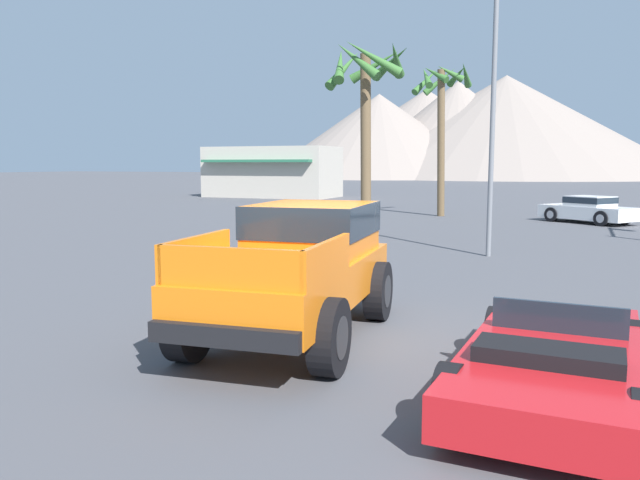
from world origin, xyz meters
TOP-DOWN VIEW (x-y plane):
  - ground_plane at (0.00, 0.00)m, footprint 320.00×320.00m
  - orange_pickup_truck at (-0.47, -0.16)m, footprint 2.64×5.15m
  - red_convertible_car at (3.26, -1.59)m, footprint 2.07×4.39m
  - parked_car_white at (3.80, 21.20)m, footprint 4.27×3.73m
  - street_lamp_post at (1.10, 9.22)m, footprint 0.90×0.24m
  - palm_tree_tall at (-3.48, 11.99)m, footprint 2.94×3.02m
  - palm_tree_short at (-3.05, 22.29)m, footprint 2.82×2.63m
  - storefront_building at (-19.15, 35.47)m, footprint 10.07×5.73m
  - distant_mountain_range at (-15.40, 121.32)m, footprint 121.31×74.57m

SIDE VIEW (x-z plane):
  - ground_plane at x=0.00m, z-range 0.00..0.00m
  - red_convertible_car at x=3.26m, z-range -0.08..0.91m
  - parked_car_white at x=3.80m, z-range 0.01..1.21m
  - orange_pickup_truck at x=-0.47m, z-range 0.13..2.11m
  - storefront_building at x=-19.15m, z-range 0.01..3.93m
  - palm_tree_tall at x=-3.48m, z-range 1.75..8.51m
  - street_lamp_post at x=1.10m, z-range 0.80..9.88m
  - palm_tree_short at x=-3.05m, z-range 1.87..9.42m
  - distant_mountain_range at x=-15.40m, z-range -0.75..19.16m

